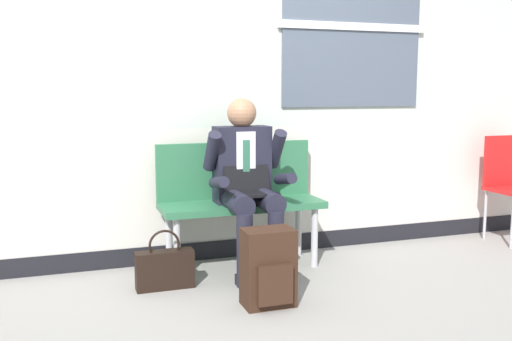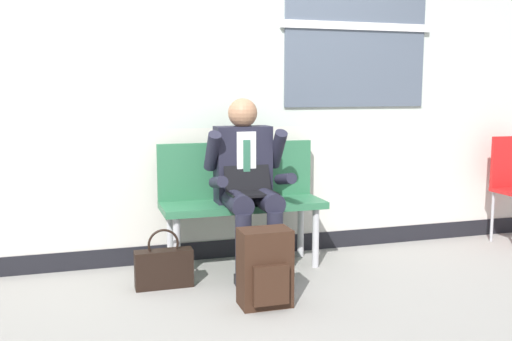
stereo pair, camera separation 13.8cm
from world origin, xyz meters
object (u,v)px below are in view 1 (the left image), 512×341
Objects in this scene: bench_with_person at (239,194)px; person_seated at (247,181)px; backpack at (269,268)px; handbag at (165,268)px; folding_chair at (509,178)px.

bench_with_person is 0.23m from person_seated.
handbag is (-0.54, 0.51, -0.10)m from backpack.
folding_chair is at bearing 4.93° from handbag.
backpack is 2.63m from folding_chair.
folding_chair reaches higher than backpack.
person_seated is 2.61× the size of backpack.
folding_chair is (2.50, 0.77, 0.31)m from backpack.
bench_with_person is 0.95× the size of person_seated.
person_seated is 3.13× the size of handbag.
folding_chair is (2.42, -0.07, 0.00)m from bench_with_person.
bench_with_person is 0.81m from handbag.
person_seated reaches higher than handbag.
bench_with_person is 2.98× the size of handbag.
bench_with_person reaches higher than handbag.
person_seated reaches higher than bench_with_person.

